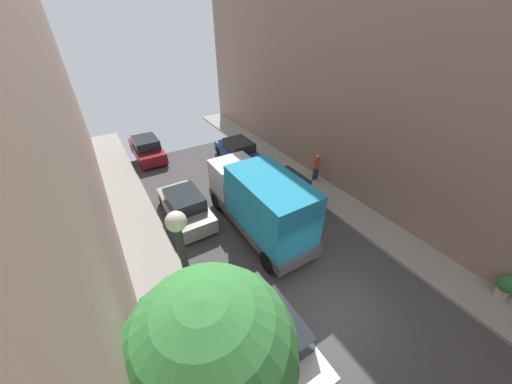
# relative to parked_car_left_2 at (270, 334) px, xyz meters

# --- Properties ---
(ground) EXTENTS (32.00, 32.00, 0.00)m
(ground) POSITION_rel_parked_car_left_2_xyz_m (2.70, -0.07, -0.72)
(ground) COLOR #423F42
(sidewalk_right) EXTENTS (2.00, 44.00, 0.15)m
(sidewalk_right) POSITION_rel_parked_car_left_2_xyz_m (7.70, -0.07, -0.64)
(sidewalk_right) COLOR gray
(sidewalk_right) RESTS_ON ground
(parked_car_left_2) EXTENTS (1.78, 4.20, 1.57)m
(parked_car_left_2) POSITION_rel_parked_car_left_2_xyz_m (0.00, 0.00, 0.00)
(parked_car_left_2) COLOR white
(parked_car_left_2) RESTS_ON ground
(parked_car_left_3) EXTENTS (1.78, 4.20, 1.57)m
(parked_car_left_3) POSITION_rel_parked_car_left_2_xyz_m (0.00, 7.72, 0.00)
(parked_car_left_3) COLOR gray
(parked_car_left_3) RESTS_ON ground
(parked_car_left_4) EXTENTS (1.78, 4.20, 1.57)m
(parked_car_left_4) POSITION_rel_parked_car_left_2_xyz_m (0.00, 15.83, 0.00)
(parked_car_left_4) COLOR maroon
(parked_car_left_4) RESTS_ON ground
(parked_car_right_2) EXTENTS (1.78, 4.20, 1.57)m
(parked_car_right_2) POSITION_rel_parked_car_left_2_xyz_m (5.40, 6.36, 0.00)
(parked_car_right_2) COLOR gold
(parked_car_right_2) RESTS_ON ground
(parked_car_right_3) EXTENTS (1.78, 4.20, 1.57)m
(parked_car_right_3) POSITION_rel_parked_car_left_2_xyz_m (5.40, 11.95, 0.00)
(parked_car_right_3) COLOR #194799
(parked_car_right_3) RESTS_ON ground
(delivery_truck) EXTENTS (2.26, 6.60, 3.38)m
(delivery_truck) POSITION_rel_parked_car_left_2_xyz_m (2.70, 4.85, 1.07)
(delivery_truck) COLOR #4C4C51
(delivery_truck) RESTS_ON ground
(pedestrian) EXTENTS (0.40, 0.36, 1.72)m
(pedestrian) POSITION_rel_parked_car_left_2_xyz_m (8.17, 6.96, 0.35)
(pedestrian) COLOR #2D334C
(pedestrian) RESTS_ON sidewalk_right
(street_tree_0) EXTENTS (2.93, 2.93, 5.71)m
(street_tree_0) POSITION_rel_parked_car_left_2_xyz_m (-2.20, -1.31, 3.64)
(street_tree_0) COLOR brown
(street_tree_0) RESTS_ON sidewalk_left
(potted_plant_0) EXTENTS (0.61, 0.61, 0.87)m
(potted_plant_0) POSITION_rel_parked_car_left_2_xyz_m (-3.00, 0.87, -0.08)
(potted_plant_0) COLOR slate
(potted_plant_0) RESTS_ON sidewalk_left
(potted_plant_1) EXTENTS (0.66, 0.66, 1.00)m
(potted_plant_1) POSITION_rel_parked_car_left_2_xyz_m (8.37, -3.08, 0.01)
(potted_plant_1) COLOR #B2A899
(potted_plant_1) RESTS_ON sidewalk_right
(potted_plant_5) EXTENTS (0.51, 0.51, 0.89)m
(potted_plant_5) POSITION_rel_parked_car_left_2_xyz_m (-3.00, 3.13, -0.07)
(potted_plant_5) COLOR #B2A899
(potted_plant_5) RESTS_ON sidewalk_left
(lamp_post) EXTENTS (0.44, 0.44, 5.62)m
(lamp_post) POSITION_rel_parked_car_left_2_xyz_m (-1.90, 0.84, 3.12)
(lamp_post) COLOR #333338
(lamp_post) RESTS_ON sidewalk_left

